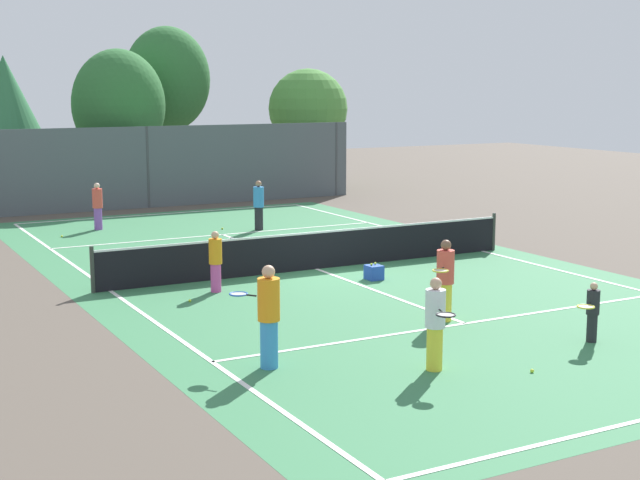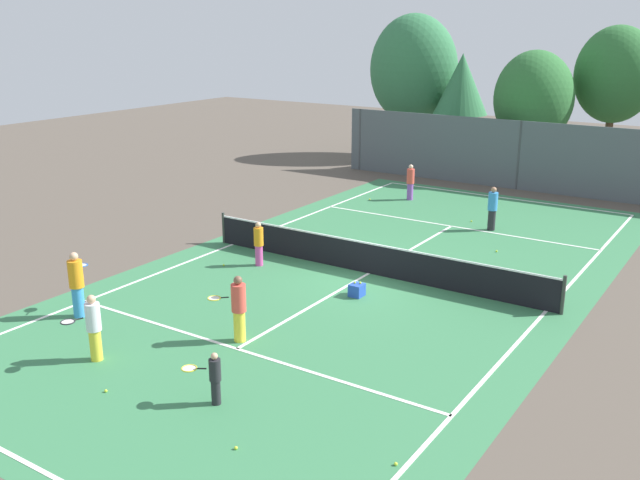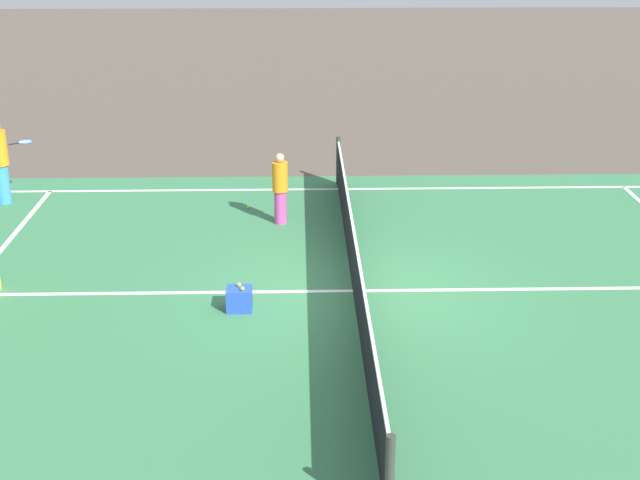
# 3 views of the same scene
# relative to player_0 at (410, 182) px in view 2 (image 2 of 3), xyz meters

# --- Properties ---
(ground_plane) EXTENTS (80.00, 80.00, 0.00)m
(ground_plane) POSITION_rel_player_0_xyz_m (3.25, -9.39, -0.81)
(ground_plane) COLOR brown
(court_surface) EXTENTS (13.00, 25.00, 0.01)m
(court_surface) POSITION_rel_player_0_xyz_m (3.25, -9.39, -0.80)
(court_surface) COLOR #387A4C
(court_surface) RESTS_ON ground_plane
(tennis_net) EXTENTS (11.90, 0.10, 1.10)m
(tennis_net) POSITION_rel_player_0_xyz_m (3.25, -9.39, -0.30)
(tennis_net) COLOR #333833
(tennis_net) RESTS_ON ground_plane
(perimeter_fence) EXTENTS (18.00, 0.12, 3.20)m
(perimeter_fence) POSITION_rel_player_0_xyz_m (3.25, 4.61, 0.79)
(perimeter_fence) COLOR #515B60
(perimeter_fence) RESTS_ON ground_plane
(tree_1) EXTENTS (5.05, 4.20, 8.01)m
(tree_1) POSITION_rel_player_0_xyz_m (-4.66, 9.45, 4.16)
(tree_1) COLOR brown
(tree_1) RESTS_ON ground_plane
(tree_2) EXTENTS (3.91, 3.45, 7.41)m
(tree_2) POSITION_rel_player_0_xyz_m (6.00, 9.94, 4.23)
(tree_2) COLOR brown
(tree_2) RESTS_ON ground_plane
(tree_3) EXTENTS (3.80, 3.91, 6.26)m
(tree_3) POSITION_rel_player_0_xyz_m (2.93, 7.20, 3.17)
(tree_3) COLOR brown
(tree_3) RESTS_ON ground_plane
(tree_4) EXTENTS (2.86, 2.86, 5.97)m
(tree_4) POSITION_rel_player_0_xyz_m (-1.33, 8.45, 3.51)
(tree_4) COLOR brown
(tree_4) RESTS_ON ground_plane
(player_0) EXTENTS (0.34, 0.34, 1.57)m
(player_0) POSITION_rel_player_0_xyz_m (0.00, 0.00, 0.00)
(player_0) COLOR purple
(player_0) RESTS_ON ground_plane
(player_1) EXTENTS (0.56, 0.92, 1.60)m
(player_1) POSITION_rel_player_0_xyz_m (0.90, -18.01, 0.02)
(player_1) COLOR yellow
(player_1) RESTS_ON ground_plane
(player_2) EXTENTS (0.83, 0.82, 1.69)m
(player_2) POSITION_rel_player_0_xyz_m (3.01, -15.40, 0.07)
(player_2) COLOR yellow
(player_2) RESTS_ON ground_plane
(player_3) EXTENTS (0.31, 0.31, 1.44)m
(player_3) POSITION_rel_player_0_xyz_m (-0.09, -10.65, -0.07)
(player_3) COLOR #D14799
(player_3) RESTS_ON ground_plane
(player_4) EXTENTS (0.77, 0.90, 1.79)m
(player_4) POSITION_rel_player_0_xyz_m (-1.51, -16.54, 0.12)
(player_4) COLOR #388CD8
(player_4) RESTS_ON ground_plane
(player_5) EXTENTS (0.35, 0.35, 1.66)m
(player_5) POSITION_rel_player_0_xyz_m (4.70, -2.64, 0.04)
(player_5) COLOR #232328
(player_5) RESTS_ON ground_plane
(player_6) EXTENTS (0.80, 0.61, 1.14)m
(player_6) POSITION_rel_player_0_xyz_m (4.50, -18.00, -0.21)
(player_6) COLOR #232328
(player_6) RESTS_ON ground_plane
(ball_crate) EXTENTS (0.37, 0.40, 0.43)m
(ball_crate) POSITION_rel_player_0_xyz_m (3.89, -11.24, -0.62)
(ball_crate) COLOR blue
(ball_crate) RESTS_ON ground_plane
(tennis_ball_0) EXTENTS (0.07, 0.07, 0.07)m
(tennis_ball_0) POSITION_rel_player_0_xyz_m (5.91, -19.03, -0.77)
(tennis_ball_0) COLOR #CCE533
(tennis_ball_0) RESTS_ON ground_plane
(tennis_ball_1) EXTENTS (0.07, 0.07, 0.07)m
(tennis_ball_1) POSITION_rel_player_0_xyz_m (-1.45, -1.02, -0.77)
(tennis_ball_1) COLOR #CCE533
(tennis_ball_1) RESTS_ON ground_plane
(tennis_ball_2) EXTENTS (0.07, 0.07, 0.07)m
(tennis_ball_2) POSITION_rel_player_0_xyz_m (3.66, -1.96, -0.77)
(tennis_ball_2) COLOR #CCE533
(tennis_ball_2) RESTS_ON ground_plane
(tennis_ball_3) EXTENTS (0.07, 0.07, 0.07)m
(tennis_ball_3) POSITION_rel_player_0_xyz_m (-1.00, -11.34, -0.77)
(tennis_ball_3) COLOR #CCE533
(tennis_ball_3) RESTS_ON ground_plane
(tennis_ball_4) EXTENTS (0.07, 0.07, 0.07)m
(tennis_ball_4) POSITION_rel_player_0_xyz_m (5.82, -5.13, -0.77)
(tennis_ball_4) COLOR #CCE533
(tennis_ball_4) RESTS_ON ground_plane
(tennis_ball_5) EXTENTS (0.07, 0.07, 0.07)m
(tennis_ball_5) POSITION_rel_player_0_xyz_m (8.58, -17.86, -0.77)
(tennis_ball_5) COLOR #CCE533
(tennis_ball_5) RESTS_ON ground_plane
(tennis_ball_6) EXTENTS (0.07, 0.07, 0.07)m
(tennis_ball_6) POSITION_rel_player_0_xyz_m (2.27, -18.91, -0.77)
(tennis_ball_6) COLOR #CCE533
(tennis_ball_6) RESTS_ON ground_plane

